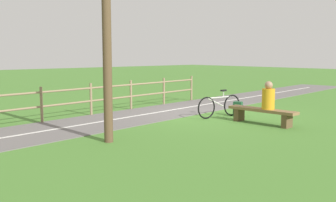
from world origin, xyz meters
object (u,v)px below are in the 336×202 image
object	(u,v)px
person_seated	(268,97)
bicycle	(220,106)
backpack	(238,109)
bench	(262,113)
tree_far_left	(107,34)

from	to	relation	value
person_seated	bicycle	distance (m)	1.82
person_seated	bicycle	size ratio (longest dim) A/B	0.45
person_seated	backpack	distance (m)	1.70
backpack	person_seated	bearing A→B (deg)	158.98
bench	person_seated	bearing A→B (deg)	180.00
person_seated	bicycle	world-z (taller)	person_seated
bicycle	backpack	bearing A→B (deg)	161.22
person_seated	backpack	xyz separation A→B (m)	(1.50, -0.58, -0.55)
bicycle	person_seated	bearing A→B (deg)	96.61
bicycle	tree_far_left	bearing A→B (deg)	14.15
person_seated	tree_far_left	bearing A→B (deg)	72.91
person_seated	tree_far_left	size ratio (longest dim) A/B	0.15
bench	tree_far_left	distance (m)	5.05
bench	backpack	xyz separation A→B (m)	(1.31, -0.58, -0.09)
backpack	tree_far_left	bearing A→B (deg)	93.45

